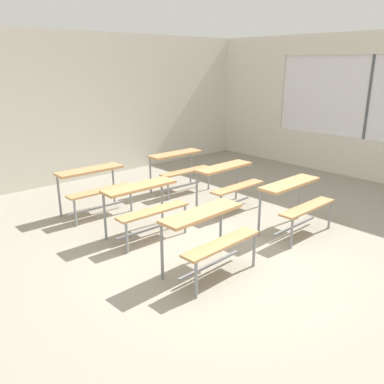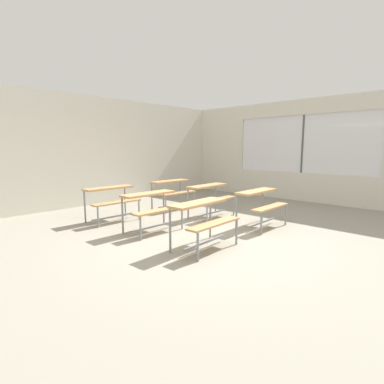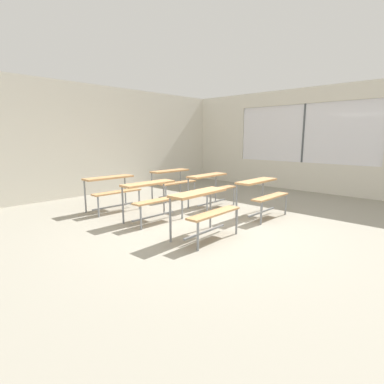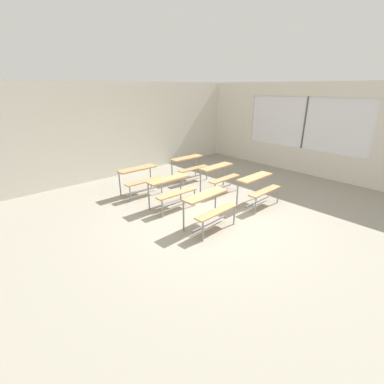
% 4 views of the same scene
% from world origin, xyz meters
% --- Properties ---
extents(ground, '(10.00, 9.00, 0.05)m').
position_xyz_m(ground, '(0.00, 0.00, -0.03)').
color(ground, gray).
extents(wall_back, '(10.00, 0.12, 3.00)m').
position_xyz_m(wall_back, '(0.00, 4.50, 1.50)').
color(wall_back, silver).
rests_on(wall_back, ground).
extents(wall_right, '(0.12, 9.00, 3.00)m').
position_xyz_m(wall_right, '(5.00, -0.13, 1.45)').
color(wall_right, silver).
rests_on(wall_right, ground).
extents(desk_bench_r0c0, '(1.12, 0.63, 0.74)m').
position_xyz_m(desk_bench_r0c0, '(-0.32, -0.25, 0.56)').
color(desk_bench_r0c0, tan).
rests_on(desk_bench_r0c0, ground).
extents(desk_bench_r0c1, '(1.11, 0.60, 0.74)m').
position_xyz_m(desk_bench_r0c1, '(1.45, -0.24, 0.56)').
color(desk_bench_r0c1, tan).
rests_on(desk_bench_r0c1, ground).
extents(desk_bench_r1c0, '(1.11, 0.60, 0.74)m').
position_xyz_m(desk_bench_r1c0, '(-0.26, 1.10, 0.56)').
color(desk_bench_r1c0, tan).
rests_on(desk_bench_r1c0, ground).
extents(desk_bench_r1c1, '(1.11, 0.61, 0.74)m').
position_xyz_m(desk_bench_r1c1, '(1.44, 1.07, 0.56)').
color(desk_bench_r1c1, tan).
rests_on(desk_bench_r1c1, ground).
extents(desk_bench_r2c0, '(1.11, 0.61, 0.74)m').
position_xyz_m(desk_bench_r2c0, '(-0.34, 2.40, 0.56)').
color(desk_bench_r2c0, tan).
rests_on(desk_bench_r2c0, ground).
extents(desk_bench_r2c1, '(1.11, 0.62, 0.74)m').
position_xyz_m(desk_bench_r2c1, '(1.48, 2.40, 0.56)').
color(desk_bench_r2c1, tan).
rests_on(desk_bench_r2c1, ground).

